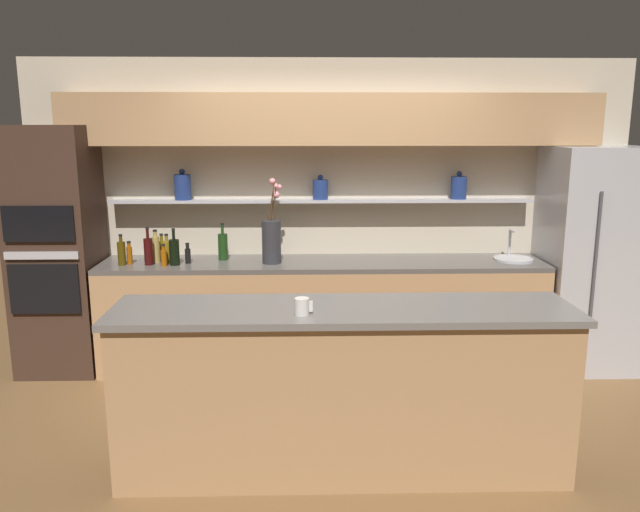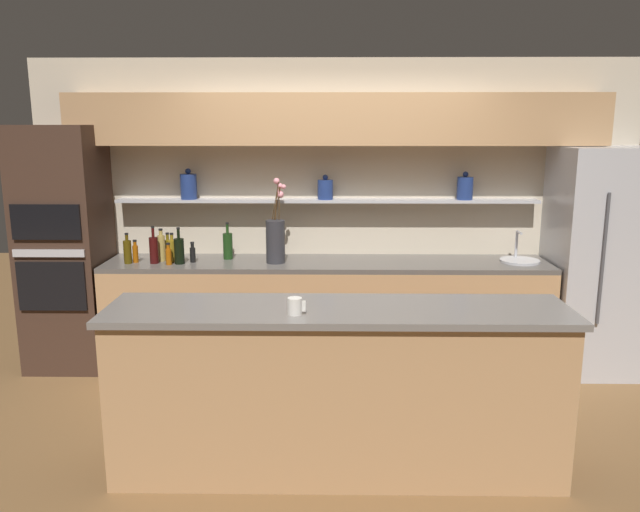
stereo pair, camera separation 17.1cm
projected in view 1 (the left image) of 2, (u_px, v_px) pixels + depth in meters
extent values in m
plane|color=brown|center=(338.00, 433.00, 4.23)|extent=(12.00, 12.00, 0.00)
cube|color=beige|center=(329.00, 211.00, 5.52)|extent=(5.20, 0.10, 2.60)
cube|color=#B7B7BC|center=(322.00, 201.00, 5.36)|extent=(3.62, 0.18, 0.02)
cylinder|color=navy|center=(183.00, 187.00, 5.30)|extent=(0.14, 0.14, 0.21)
sphere|color=navy|center=(182.00, 172.00, 5.27)|extent=(0.05, 0.05, 0.05)
cylinder|color=navy|center=(320.00, 190.00, 5.34)|extent=(0.13, 0.13, 0.17)
sphere|color=navy|center=(320.00, 177.00, 5.31)|extent=(0.05, 0.05, 0.05)
cylinder|color=navy|center=(459.00, 188.00, 5.36)|extent=(0.13, 0.13, 0.19)
sphere|color=navy|center=(459.00, 174.00, 5.34)|extent=(0.05, 0.05, 0.05)
cube|color=tan|center=(331.00, 119.00, 5.15)|extent=(4.42, 0.34, 0.42)
cube|color=tan|center=(323.00, 316.00, 5.35)|extent=(3.72, 0.62, 0.88)
cube|color=#56514C|center=(323.00, 264.00, 5.25)|extent=(3.72, 0.62, 0.04)
cube|color=tan|center=(343.00, 393.00, 3.69)|extent=(2.61, 0.55, 0.98)
cube|color=slate|center=(344.00, 311.00, 3.58)|extent=(2.67, 0.61, 0.04)
cube|color=#B7B7BC|center=(592.00, 259.00, 5.26)|extent=(0.79, 0.70, 1.88)
cylinder|color=#4C4C51|center=(596.00, 257.00, 4.88)|extent=(0.02, 0.02, 1.03)
cube|color=#3D281E|center=(58.00, 251.00, 5.17)|extent=(0.65, 0.62, 2.05)
cube|color=black|center=(45.00, 289.00, 4.91)|extent=(0.55, 0.02, 0.40)
cube|color=black|center=(38.00, 224.00, 4.80)|extent=(0.55, 0.02, 0.28)
cube|color=#B7B7BC|center=(41.00, 255.00, 4.85)|extent=(0.57, 0.02, 0.06)
cylinder|color=#2D2D33|center=(271.00, 242.00, 5.15)|extent=(0.16, 0.16, 0.36)
cylinder|color=#4C3319|center=(271.00, 201.00, 5.10)|extent=(0.07, 0.02, 0.31)
sphere|color=pink|center=(272.00, 181.00, 5.10)|extent=(0.05, 0.05, 0.05)
cylinder|color=#4C3319|center=(275.00, 204.00, 5.10)|extent=(0.01, 0.03, 0.27)
sphere|color=pink|center=(280.00, 187.00, 5.08)|extent=(0.04, 0.04, 0.04)
cylinder|color=#4C3319|center=(272.00, 208.00, 5.10)|extent=(0.03, 0.04, 0.21)
sphere|color=pink|center=(276.00, 195.00, 5.10)|extent=(0.06, 0.06, 0.06)
cylinder|color=#4C3319|center=(273.00, 203.00, 5.12)|extent=(0.06, 0.04, 0.27)
sphere|color=pink|center=(276.00, 186.00, 5.12)|extent=(0.05, 0.05, 0.05)
cylinder|color=#4C3319|center=(272.00, 206.00, 5.10)|extent=(0.04, 0.03, 0.23)
sphere|color=pink|center=(275.00, 192.00, 5.11)|extent=(0.04, 0.04, 0.04)
cylinder|color=#B7B7BC|center=(513.00, 259.00, 5.29)|extent=(0.33, 0.33, 0.02)
cylinder|color=#B7B7BC|center=(509.00, 243.00, 5.38)|extent=(0.02, 0.02, 0.22)
cylinder|color=#B7B7BC|center=(513.00, 231.00, 5.30)|extent=(0.02, 0.12, 0.02)
cylinder|color=black|center=(174.00, 252.00, 5.09)|extent=(0.08, 0.08, 0.21)
cylinder|color=black|center=(174.00, 235.00, 5.06)|extent=(0.02, 0.02, 0.08)
cylinder|color=black|center=(173.00, 229.00, 5.05)|extent=(0.03, 0.03, 0.01)
cylinder|color=black|center=(188.00, 256.00, 5.16)|extent=(0.05, 0.05, 0.12)
cylinder|color=black|center=(187.00, 247.00, 5.15)|extent=(0.03, 0.03, 0.04)
cylinder|color=black|center=(187.00, 244.00, 5.14)|extent=(0.03, 0.03, 0.01)
cylinder|color=#47380A|center=(122.00, 254.00, 5.09)|extent=(0.07, 0.07, 0.19)
cylinder|color=#47380A|center=(121.00, 239.00, 5.06)|extent=(0.03, 0.03, 0.05)
cylinder|color=black|center=(120.00, 235.00, 5.06)|extent=(0.03, 0.03, 0.01)
cylinder|color=#380C0C|center=(149.00, 252.00, 5.10)|extent=(0.07, 0.07, 0.22)
cylinder|color=#380C0C|center=(147.00, 234.00, 5.07)|extent=(0.02, 0.02, 0.08)
cylinder|color=black|center=(147.00, 228.00, 5.06)|extent=(0.03, 0.03, 0.01)
cylinder|color=brown|center=(162.00, 250.00, 5.31)|extent=(0.06, 0.06, 0.16)
cylinder|color=brown|center=(161.00, 238.00, 5.29)|extent=(0.03, 0.03, 0.05)
cylinder|color=black|center=(161.00, 235.00, 5.28)|extent=(0.03, 0.03, 0.01)
cylinder|color=tan|center=(156.00, 250.00, 5.19)|extent=(0.06, 0.06, 0.22)
cylinder|color=tan|center=(155.00, 234.00, 5.16)|extent=(0.03, 0.03, 0.04)
cylinder|color=black|center=(155.00, 231.00, 5.15)|extent=(0.03, 0.03, 0.01)
cylinder|color=#193814|center=(223.00, 247.00, 5.29)|extent=(0.08, 0.08, 0.22)
cylinder|color=#193814|center=(222.00, 229.00, 5.26)|extent=(0.02, 0.02, 0.08)
cylinder|color=black|center=(222.00, 224.00, 5.25)|extent=(0.03, 0.03, 0.01)
cylinder|color=#9E4C0A|center=(164.00, 258.00, 5.06)|extent=(0.05, 0.05, 0.13)
cylinder|color=#9E4C0A|center=(163.00, 248.00, 5.04)|extent=(0.03, 0.03, 0.04)
cylinder|color=black|center=(163.00, 245.00, 5.04)|extent=(0.03, 0.03, 0.01)
cylinder|color=olive|center=(167.00, 252.00, 5.16)|extent=(0.06, 0.06, 0.18)
cylinder|color=olive|center=(166.00, 239.00, 5.14)|extent=(0.03, 0.03, 0.05)
cylinder|color=black|center=(166.00, 235.00, 5.13)|extent=(0.03, 0.03, 0.01)
cylinder|color=#9E4C0A|center=(130.00, 256.00, 5.14)|extent=(0.05, 0.05, 0.14)
cylinder|color=#9E4C0A|center=(129.00, 245.00, 5.12)|extent=(0.03, 0.03, 0.04)
cylinder|color=black|center=(129.00, 242.00, 5.11)|extent=(0.03, 0.03, 0.01)
cylinder|color=silver|center=(302.00, 306.00, 3.43)|extent=(0.08, 0.08, 0.09)
cube|color=silver|center=(311.00, 306.00, 3.43)|extent=(0.02, 0.01, 0.06)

